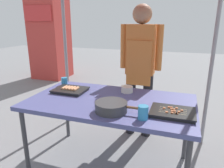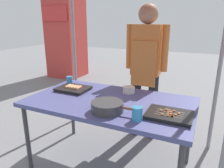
{
  "view_description": "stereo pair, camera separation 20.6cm",
  "coord_description": "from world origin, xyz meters",
  "px_view_note": "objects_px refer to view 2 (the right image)",
  "views": [
    {
      "loc": [
        0.64,
        -1.81,
        1.5
      ],
      "look_at": [
        0.0,
        0.05,
        0.9
      ],
      "focal_mm": 33.81,
      "sensor_mm": 36.0,
      "label": 1
    },
    {
      "loc": [
        0.83,
        -1.74,
        1.5
      ],
      "look_at": [
        0.0,
        0.05,
        0.9
      ],
      "focal_mm": 33.81,
      "sensor_mm": 36.0,
      "label": 2
    }
  ],
  "objects_px": {
    "tray_grilled_sausages": "(73,88)",
    "tray_meat_skewers": "(169,115)",
    "stall_table": "(110,105)",
    "condiment_bowl": "(129,90)",
    "cooking_wok": "(108,106)",
    "vendor_woman": "(146,62)",
    "neighbor_stall_left": "(66,38)",
    "drink_cup_by_wok": "(70,80)",
    "drink_cup_near_edge": "(137,114)"
  },
  "relations": [
    {
      "from": "tray_grilled_sausages",
      "to": "tray_meat_skewers",
      "type": "relative_size",
      "value": 0.95
    },
    {
      "from": "tray_meat_skewers",
      "to": "condiment_bowl",
      "type": "distance_m",
      "value": 0.65
    },
    {
      "from": "neighbor_stall_left",
      "to": "cooking_wok",
      "type": "bearing_deg",
      "value": -49.01
    },
    {
      "from": "condiment_bowl",
      "to": "cooking_wok",
      "type": "bearing_deg",
      "value": -89.62
    },
    {
      "from": "drink_cup_by_wok",
      "to": "neighbor_stall_left",
      "type": "distance_m",
      "value": 3.4
    },
    {
      "from": "drink_cup_near_edge",
      "to": "drink_cup_by_wok",
      "type": "xyz_separation_m",
      "value": [
        -1.07,
        0.61,
        -0.01
      ]
    },
    {
      "from": "tray_grilled_sausages",
      "to": "vendor_woman",
      "type": "relative_size",
      "value": 0.21
    },
    {
      "from": "condiment_bowl",
      "to": "neighbor_stall_left",
      "type": "relative_size",
      "value": 0.06
    },
    {
      "from": "stall_table",
      "to": "condiment_bowl",
      "type": "height_order",
      "value": "condiment_bowl"
    },
    {
      "from": "stall_table",
      "to": "vendor_woman",
      "type": "distance_m",
      "value": 0.82
    },
    {
      "from": "condiment_bowl",
      "to": "vendor_woman",
      "type": "distance_m",
      "value": 0.52
    },
    {
      "from": "condiment_bowl",
      "to": "drink_cup_by_wok",
      "type": "distance_m",
      "value": 0.78
    },
    {
      "from": "tray_meat_skewers",
      "to": "cooking_wok",
      "type": "bearing_deg",
      "value": -167.51
    },
    {
      "from": "stall_table",
      "to": "drink_cup_near_edge",
      "type": "relative_size",
      "value": 14.48
    },
    {
      "from": "tray_meat_skewers",
      "to": "drink_cup_by_wok",
      "type": "relative_size",
      "value": 4.06
    },
    {
      "from": "stall_table",
      "to": "tray_meat_skewers",
      "type": "distance_m",
      "value": 0.61
    },
    {
      "from": "cooking_wok",
      "to": "drink_cup_near_edge",
      "type": "xyz_separation_m",
      "value": [
        0.28,
        -0.06,
        0.01
      ]
    },
    {
      "from": "drink_cup_by_wok",
      "to": "neighbor_stall_left",
      "type": "xyz_separation_m",
      "value": [
        -2.05,
        2.71,
        0.24
      ]
    },
    {
      "from": "tray_grilled_sausages",
      "to": "drink_cup_near_edge",
      "type": "bearing_deg",
      "value": -24.96
    },
    {
      "from": "stall_table",
      "to": "vendor_woman",
      "type": "height_order",
      "value": "vendor_woman"
    },
    {
      "from": "cooking_wok",
      "to": "vendor_woman",
      "type": "bearing_deg",
      "value": 87.76
    },
    {
      "from": "tray_grilled_sausages",
      "to": "tray_meat_skewers",
      "type": "bearing_deg",
      "value": -12.41
    },
    {
      "from": "tray_grilled_sausages",
      "to": "cooking_wok",
      "type": "xyz_separation_m",
      "value": [
        0.6,
        -0.35,
        0.03
      ]
    },
    {
      "from": "cooking_wok",
      "to": "drink_cup_near_edge",
      "type": "bearing_deg",
      "value": -11.53
    },
    {
      "from": "tray_grilled_sausages",
      "to": "tray_meat_skewers",
      "type": "distance_m",
      "value": 1.12
    },
    {
      "from": "stall_table",
      "to": "condiment_bowl",
      "type": "distance_m",
      "value": 0.31
    },
    {
      "from": "stall_table",
      "to": "drink_cup_near_edge",
      "type": "xyz_separation_m",
      "value": [
        0.38,
        -0.3,
        0.11
      ]
    },
    {
      "from": "condiment_bowl",
      "to": "vendor_woman",
      "type": "bearing_deg",
      "value": 84.81
    },
    {
      "from": "condiment_bowl",
      "to": "drink_cup_by_wok",
      "type": "relative_size",
      "value": 1.4
    },
    {
      "from": "cooking_wok",
      "to": "drink_cup_by_wok",
      "type": "height_order",
      "value": "drink_cup_by_wok"
    },
    {
      "from": "tray_grilled_sausages",
      "to": "cooking_wok",
      "type": "height_order",
      "value": "cooking_wok"
    },
    {
      "from": "condiment_bowl",
      "to": "stall_table",
      "type": "bearing_deg",
      "value": -108.12
    },
    {
      "from": "condiment_bowl",
      "to": "vendor_woman",
      "type": "xyz_separation_m",
      "value": [
        0.04,
        0.47,
        0.22
      ]
    },
    {
      "from": "tray_grilled_sausages",
      "to": "cooking_wok",
      "type": "distance_m",
      "value": 0.69
    },
    {
      "from": "stall_table",
      "to": "tray_grilled_sausages",
      "type": "height_order",
      "value": "tray_grilled_sausages"
    },
    {
      "from": "condiment_bowl",
      "to": "vendor_woman",
      "type": "height_order",
      "value": "vendor_woman"
    },
    {
      "from": "vendor_woman",
      "to": "condiment_bowl",
      "type": "bearing_deg",
      "value": 84.81
    },
    {
      "from": "tray_meat_skewers",
      "to": "condiment_bowl",
      "type": "relative_size",
      "value": 2.91
    },
    {
      "from": "tray_meat_skewers",
      "to": "neighbor_stall_left",
      "type": "xyz_separation_m",
      "value": [
        -3.33,
        3.15,
        0.27
      ]
    },
    {
      "from": "cooking_wok",
      "to": "condiment_bowl",
      "type": "height_order",
      "value": "cooking_wok"
    },
    {
      "from": "stall_table",
      "to": "tray_meat_skewers",
      "type": "xyz_separation_m",
      "value": [
        0.59,
        -0.14,
        0.07
      ]
    },
    {
      "from": "tray_meat_skewers",
      "to": "cooking_wok",
      "type": "relative_size",
      "value": 0.83
    },
    {
      "from": "stall_table",
      "to": "tray_meat_skewers",
      "type": "height_order",
      "value": "tray_meat_skewers"
    },
    {
      "from": "cooking_wok",
      "to": "condiment_bowl",
      "type": "relative_size",
      "value": 3.49
    },
    {
      "from": "tray_meat_skewers",
      "to": "vendor_woman",
      "type": "height_order",
      "value": "vendor_woman"
    },
    {
      "from": "cooking_wok",
      "to": "neighbor_stall_left",
      "type": "relative_size",
      "value": 0.21
    },
    {
      "from": "cooking_wok",
      "to": "drink_cup_by_wok",
      "type": "bearing_deg",
      "value": 145.06
    },
    {
      "from": "condiment_bowl",
      "to": "vendor_woman",
      "type": "relative_size",
      "value": 0.07
    },
    {
      "from": "condiment_bowl",
      "to": "neighbor_stall_left",
      "type": "height_order",
      "value": "neighbor_stall_left"
    },
    {
      "from": "drink_cup_by_wok",
      "to": "neighbor_stall_left",
      "type": "height_order",
      "value": "neighbor_stall_left"
    }
  ]
}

